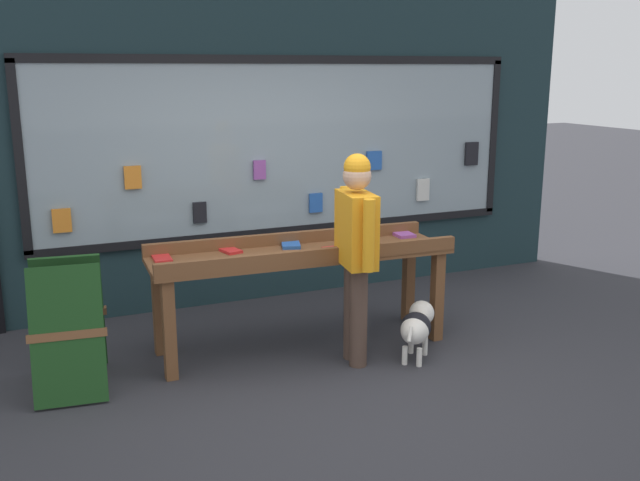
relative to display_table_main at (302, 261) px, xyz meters
The scene contains 6 objects.
ground_plane 1.18m from the display_table_main, 90.33° to the right, with size 40.00×40.00×0.00m, color #2D2D33.
shopfront_facade 1.74m from the display_table_main, 90.76° to the left, with size 7.34×0.29×3.36m.
display_table_main is the anchor object (origin of this frame).
person_browsing 0.59m from the display_table_main, 60.41° to the right, with size 0.28×0.66×1.68m.
small_dog 1.07m from the display_table_main, 37.96° to the right, with size 0.49×0.52×0.42m.
sandwich_board_sign 1.87m from the display_table_main, behind, with size 0.59×0.79×0.96m.
Camera 1 is at (-2.12, -4.35, 2.30)m, focal length 40.00 mm.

